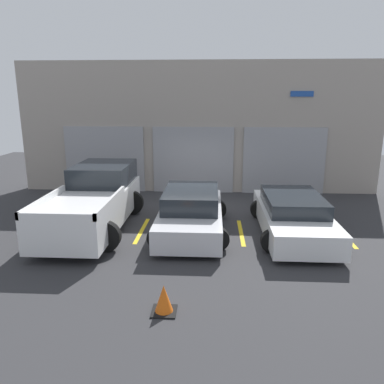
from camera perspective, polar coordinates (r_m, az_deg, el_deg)
The scene contains 10 objects.
ground_plane at distance 13.12m, azimuth 0.35°, elevation -3.15°, with size 28.00×28.00×0.00m, color #2D2D30.
shophouse_building at distance 15.85m, azimuth 0.95°, elevation 9.55°, with size 14.92×0.68×5.36m.
pickup_truck at distance 11.89m, azimuth -14.63°, elevation -1.26°, with size 2.52×5.16×1.78m.
sedan_white at distance 11.40m, azimuth 15.09°, elevation -3.45°, with size 2.20×4.58×1.16m.
sedan_side at distance 11.16m, azimuth -0.14°, elevation -3.09°, with size 2.19×4.30×1.28m.
parking_stripe_far_left at distance 12.41m, azimuth -21.41°, elevation -5.19°, with size 0.12×2.20×0.01m, color gold.
parking_stripe_left at distance 11.51m, azimuth -7.65°, elevation -5.81°, with size 0.12×2.20×0.01m, color gold.
parking_stripe_centre at distance 11.34m, azimuth 7.47°, elevation -6.11°, with size 0.12×2.20×0.01m, color gold.
parking_stripe_right at distance 11.95m, azimuth 22.03°, elevation -6.00°, with size 0.12×2.20×0.01m, color gold.
traffic_cone at distance 7.29m, azimuth -4.31°, elevation -16.07°, with size 0.47×0.47×0.55m.
Camera 1 is at (0.63, -12.50, 3.94)m, focal length 35.00 mm.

